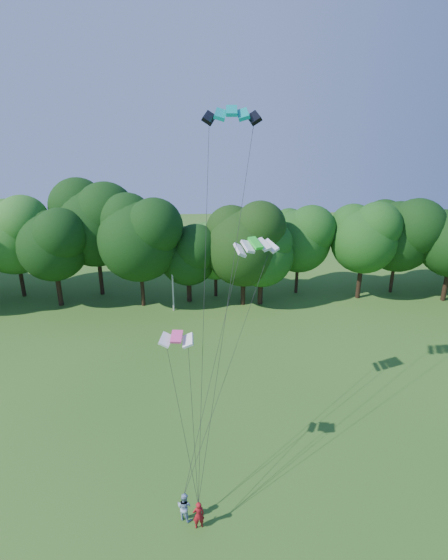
{
  "coord_description": "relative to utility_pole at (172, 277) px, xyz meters",
  "views": [
    {
      "loc": [
        -0.28,
        -11.11,
        20.3
      ],
      "look_at": [
        1.09,
        13.0,
        10.93
      ],
      "focal_mm": 28.0,
      "sensor_mm": 36.0,
      "label": 1
    }
  ],
  "objects": [
    {
      "name": "utility_pole",
      "position": [
        0.0,
        0.0,
        0.0
      ],
      "size": [
        1.52,
        0.29,
        7.6
      ],
      "rotation": [
        0.0,
        0.0,
        -0.14
      ],
      "color": "#ACADA4",
      "rests_on": "ground"
    },
    {
      "name": "kite_flyer_left",
      "position": [
        2.64,
        -26.75,
        -3.08
      ],
      "size": [
        0.69,
        0.53,
        1.68
      ],
      "primitive_type": "imported",
      "rotation": [
        0.0,
        0.0,
        3.36
      ],
      "color": "#A6151B",
      "rests_on": "ground"
    },
    {
      "name": "kite_flyer_right",
      "position": [
        1.89,
        -26.2,
        -3.08
      ],
      "size": [
        1.03,
        0.97,
        1.69
      ],
      "primitive_type": "imported",
      "rotation": [
        0.0,
        0.0,
        2.62
      ],
      "color": "#97B3D1",
      "rests_on": "ground"
    },
    {
      "name": "kite_teal",
      "position": [
        4.87,
        -18.07,
        16.39
      ],
      "size": [
        3.15,
        1.56,
        0.62
      ],
      "rotation": [
        0.0,
        0.0,
        -0.06
      ],
      "color": "#059B8F",
      "rests_on": "ground"
    },
    {
      "name": "kite_green",
      "position": [
        6.52,
        -16.91,
        8.56
      ],
      "size": [
        3.0,
        2.13,
        0.57
      ],
      "rotation": [
        0.0,
        0.0,
        0.37
      ],
      "color": "#20DA2B",
      "rests_on": "ground"
    },
    {
      "name": "kite_pink",
      "position": [
        1.7,
        -23.36,
        5.5
      ],
      "size": [
        1.84,
        1.04,
        0.4
      ],
      "rotation": [
        0.0,
        0.0,
        -0.12
      ],
      "color": "#F94590",
      "rests_on": "ground"
    },
    {
      "name": "tree_back_center",
      "position": [
        7.67,
        1.2,
        4.32
      ],
      "size": [
        9.07,
        9.07,
        13.2
      ],
      "color": "#332113",
      "rests_on": "ground"
    }
  ]
}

